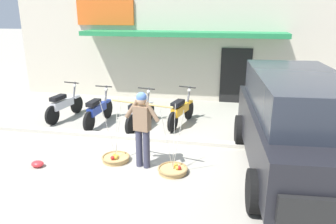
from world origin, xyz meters
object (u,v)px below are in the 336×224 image
at_px(motorcycle_third_in_row, 140,113).
at_px(parked_truck, 297,122).
at_px(motorcycle_nearest_shop, 64,105).
at_px(motorcycle_second_in_row, 98,110).
at_px(fruit_basket_left_side, 173,169).
at_px(motorcycle_end_of_row, 181,111).
at_px(plastic_litter_bag, 37,164).
at_px(fruit_basket_right_side, 116,158).
at_px(fruit_vendor, 142,125).

relative_size(motorcycle_third_in_row, parked_truck, 0.37).
distance_m(motorcycle_nearest_shop, motorcycle_second_in_row, 1.30).
distance_m(fruit_basket_left_side, motorcycle_end_of_row, 2.98).
bearing_deg(motorcycle_nearest_shop, motorcycle_end_of_row, 1.70).
distance_m(motorcycle_nearest_shop, plastic_litter_bag, 3.33).
distance_m(fruit_basket_left_side, fruit_basket_right_side, 1.42).
bearing_deg(fruit_basket_left_side, motorcycle_third_in_row, 119.59).
bearing_deg(motorcycle_third_in_row, fruit_vendor, -72.80).
xyz_separation_m(fruit_basket_left_side, motorcycle_end_of_row, (-0.29, 2.94, 0.38)).
height_order(fruit_basket_right_side, motorcycle_end_of_row, fruit_basket_right_side).
bearing_deg(motorcycle_nearest_shop, parked_truck, -19.96).
relative_size(motorcycle_nearest_shop, motorcycle_end_of_row, 1.01).
xyz_separation_m(fruit_basket_left_side, parked_truck, (2.46, 0.49, 1.06)).
xyz_separation_m(fruit_vendor, motorcycle_end_of_row, (0.40, 2.79, -0.52)).
bearing_deg(fruit_vendor, plastic_litter_bag, -168.40).
bearing_deg(fruit_basket_right_side, fruit_vendor, -12.02).
bearing_deg(motorcycle_nearest_shop, motorcycle_second_in_row, -13.58).
bearing_deg(motorcycle_second_in_row, motorcycle_nearest_shop, 166.42).
distance_m(fruit_vendor, motorcycle_second_in_row, 3.17).
distance_m(fruit_basket_right_side, parked_truck, 3.99).
height_order(fruit_vendor, motorcycle_second_in_row, fruit_vendor).
distance_m(motorcycle_third_in_row, parked_truck, 4.43).
relative_size(fruit_basket_right_side, motorcycle_nearest_shop, 0.80).
bearing_deg(plastic_litter_bag, motorcycle_nearest_shop, 107.83).
bearing_deg(fruit_basket_right_side, plastic_litter_bag, -158.86).
relative_size(fruit_vendor, plastic_litter_bag, 6.05).
bearing_deg(motorcycle_nearest_shop, fruit_basket_left_side, -35.35).
bearing_deg(motorcycle_second_in_row, fruit_basket_left_side, -42.80).
bearing_deg(fruit_vendor, motorcycle_third_in_row, 107.20).
relative_size(fruit_basket_right_side, plastic_litter_bag, 5.18).
relative_size(fruit_vendor, motorcycle_second_in_row, 0.93).
bearing_deg(motorcycle_third_in_row, parked_truck, -27.48).
height_order(motorcycle_third_in_row, parked_truck, parked_truck).
height_order(motorcycle_second_in_row, motorcycle_end_of_row, same).
bearing_deg(motorcycle_second_in_row, motorcycle_third_in_row, -0.71).
relative_size(motorcycle_end_of_row, plastic_litter_bag, 6.37).
height_order(fruit_basket_left_side, motorcycle_third_in_row, fruit_basket_left_side).
bearing_deg(fruit_vendor, motorcycle_second_in_row, 130.56).
height_order(motorcycle_nearest_shop, motorcycle_second_in_row, same).
height_order(motorcycle_second_in_row, plastic_litter_bag, motorcycle_second_in_row).
bearing_deg(fruit_basket_left_side, motorcycle_nearest_shop, 144.65).
bearing_deg(plastic_litter_bag, fruit_basket_left_side, 6.09).
bearing_deg(plastic_litter_bag, fruit_vendor, 11.60).
height_order(fruit_basket_right_side, motorcycle_third_in_row, fruit_basket_right_side).
xyz_separation_m(fruit_basket_right_side, motorcycle_end_of_row, (1.09, 2.64, 0.38)).
relative_size(motorcycle_nearest_shop, motorcycle_third_in_row, 1.00).
height_order(fruit_basket_right_side, plastic_litter_bag, fruit_basket_right_side).
distance_m(fruit_basket_left_side, motorcycle_nearest_shop, 4.91).
xyz_separation_m(fruit_basket_right_side, motorcycle_nearest_shop, (-2.60, 2.53, 0.38)).
bearing_deg(fruit_vendor, parked_truck, 6.10).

